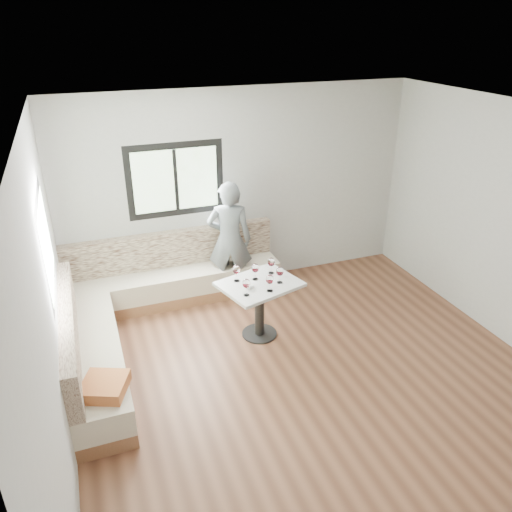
# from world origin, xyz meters

# --- Properties ---
(room) EXTENTS (5.01, 5.01, 2.81)m
(room) POSITION_xyz_m (-0.08, 0.08, 1.41)
(room) COLOR brown
(room) RESTS_ON ground
(banquette) EXTENTS (2.90, 2.80, 0.95)m
(banquette) POSITION_xyz_m (-1.59, 1.62, 0.33)
(banquette) COLOR #906041
(banquette) RESTS_ON ground
(table) EXTENTS (1.05, 0.92, 0.74)m
(table) POSITION_xyz_m (-0.26, 1.03, 0.55)
(table) COLOR black
(table) RESTS_ON ground
(person) EXTENTS (0.70, 0.57, 1.67)m
(person) POSITION_xyz_m (-0.28, 2.14, 0.83)
(person) COLOR slate
(person) RESTS_ON ground
(olive_ramekin) EXTENTS (0.11, 0.11, 0.04)m
(olive_ramekin) POSITION_xyz_m (-0.42, 0.96, 0.76)
(olive_ramekin) COLOR white
(olive_ramekin) RESTS_ON table
(wine_glass_a) EXTENTS (0.09, 0.09, 0.21)m
(wine_glass_a) POSITION_xyz_m (-0.51, 0.81, 0.88)
(wine_glass_a) COLOR white
(wine_glass_a) RESTS_ON table
(wine_glass_b) EXTENTS (0.09, 0.09, 0.21)m
(wine_glass_b) POSITION_xyz_m (-0.23, 0.80, 0.88)
(wine_glass_b) COLOR white
(wine_glass_b) RESTS_ON table
(wine_glass_c) EXTENTS (0.09, 0.09, 0.21)m
(wine_glass_c) POSITION_xyz_m (-0.04, 0.95, 0.88)
(wine_glass_c) COLOR white
(wine_glass_c) RESTS_ON table
(wine_glass_d) EXTENTS (0.09, 0.09, 0.21)m
(wine_glass_d) POSITION_xyz_m (-0.28, 1.13, 0.88)
(wine_glass_d) COLOR white
(wine_glass_d) RESTS_ON table
(wine_glass_e) EXTENTS (0.09, 0.09, 0.21)m
(wine_glass_e) POSITION_xyz_m (-0.04, 1.21, 0.88)
(wine_glass_e) COLOR white
(wine_glass_e) RESTS_ON table
(wine_glass_f) EXTENTS (0.09, 0.09, 0.21)m
(wine_glass_f) POSITION_xyz_m (-0.51, 1.17, 0.88)
(wine_glass_f) COLOR white
(wine_glass_f) RESTS_ON table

